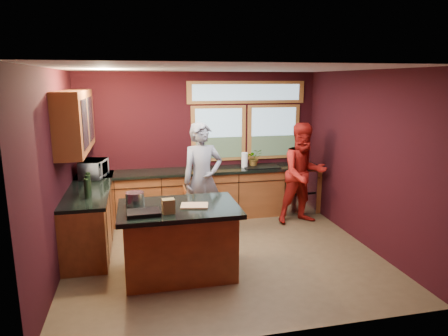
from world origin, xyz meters
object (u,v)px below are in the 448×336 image
object	(u,v)px
island	(179,240)
stock_pot	(135,199)
person_red	(303,174)
person_grey	(203,180)
cutting_board	(194,206)

from	to	relation	value
island	stock_pot	size ratio (longest dim) A/B	6.46
island	stock_pot	xyz separation A→B (m)	(-0.55, 0.15, 0.56)
person_red	stock_pot	size ratio (longest dim) A/B	7.58
person_grey	cutting_board	size ratio (longest dim) A/B	5.40
island	person_red	xyz separation A→B (m)	(2.40, 1.50, 0.43)
island	person_grey	bearing A→B (deg)	67.90
person_red	stock_pot	bearing A→B (deg)	-158.85
island	stock_pot	bearing A→B (deg)	164.74
person_red	stock_pot	distance (m)	3.25
cutting_board	person_red	bearing A→B (deg)	35.28
person_grey	cutting_board	world-z (taller)	person_grey
person_grey	stock_pot	bearing A→B (deg)	-143.91
person_grey	person_red	xyz separation A→B (m)	(1.86, 0.18, -0.04)
person_red	stock_pot	world-z (taller)	person_red
person_grey	stock_pot	size ratio (longest dim) A/B	7.88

